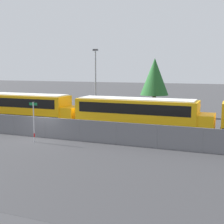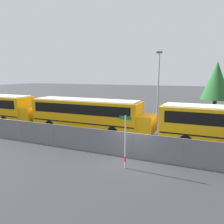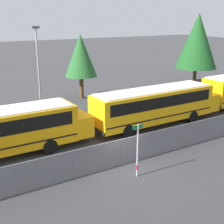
{
  "view_description": "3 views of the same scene",
  "coord_description": "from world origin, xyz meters",
  "px_view_note": "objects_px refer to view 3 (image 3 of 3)",
  "views": [
    {
      "loc": [
        14.29,
        -21.17,
        5.62
      ],
      "look_at": [
        3.63,
        5.65,
        1.59
      ],
      "focal_mm": 50.0,
      "sensor_mm": 36.0,
      "label": 1
    },
    {
      "loc": [
        4.06,
        -12.77,
        5.31
      ],
      "look_at": [
        -3.25,
        4.26,
        2.16
      ],
      "focal_mm": 35.0,
      "sensor_mm": 36.0,
      "label": 2
    },
    {
      "loc": [
        -9.32,
        -14.24,
        8.65
      ],
      "look_at": [
        2.23,
        4.62,
        1.81
      ],
      "focal_mm": 50.0,
      "sensor_mm": 36.0,
      "label": 3
    }
  ],
  "objects_px": {
    "school_bus_2": "(156,103)",
    "street_sign": "(137,149)",
    "tree_1": "(197,41)",
    "light_pole": "(38,69)",
    "tree_2": "(81,56)"
  },
  "relations": [
    {
      "from": "school_bus_2",
      "to": "street_sign",
      "type": "bearing_deg",
      "value": -135.69
    },
    {
      "from": "school_bus_2",
      "to": "tree_1",
      "type": "height_order",
      "value": "tree_1"
    },
    {
      "from": "school_bus_2",
      "to": "light_pole",
      "type": "distance_m",
      "value": 10.43
    },
    {
      "from": "street_sign",
      "to": "school_bus_2",
      "type": "bearing_deg",
      "value": 44.31
    },
    {
      "from": "school_bus_2",
      "to": "tree_2",
      "type": "height_order",
      "value": "tree_2"
    },
    {
      "from": "tree_1",
      "to": "school_bus_2",
      "type": "bearing_deg",
      "value": -145.98
    },
    {
      "from": "street_sign",
      "to": "tree_2",
      "type": "height_order",
      "value": "tree_2"
    },
    {
      "from": "street_sign",
      "to": "light_pole",
      "type": "xyz_separation_m",
      "value": [
        -0.9,
        13.28,
        2.66
      ]
    },
    {
      "from": "street_sign",
      "to": "light_pole",
      "type": "bearing_deg",
      "value": 93.86
    },
    {
      "from": "tree_1",
      "to": "tree_2",
      "type": "relative_size",
      "value": 1.31
    },
    {
      "from": "tree_2",
      "to": "street_sign",
      "type": "bearing_deg",
      "value": -106.34
    },
    {
      "from": "school_bus_2",
      "to": "tree_1",
      "type": "xyz_separation_m",
      "value": [
        14.29,
        9.64,
        3.78
      ]
    },
    {
      "from": "school_bus_2",
      "to": "tree_2",
      "type": "bearing_deg",
      "value": 97.15
    },
    {
      "from": "light_pole",
      "to": "tree_1",
      "type": "bearing_deg",
      "value": 7.0
    },
    {
      "from": "tree_1",
      "to": "tree_2",
      "type": "height_order",
      "value": "tree_1"
    }
  ]
}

